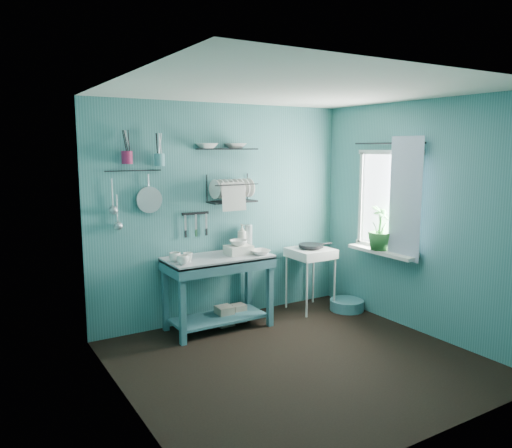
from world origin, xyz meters
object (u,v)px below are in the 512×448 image
water_bottle (248,236)px  floor_basin (347,305)px  wash_tub (239,250)px  colander (149,200)px  mug_right (175,257)px  mug_mid (188,257)px  utensil_cup_teal (160,160)px  potted_plant (380,228)px  storage_tin_large (224,316)px  frying_pan (311,246)px  utensil_cup_magenta (127,157)px  soap_bottle (242,237)px  hotplate_stand (310,279)px  storage_tin_small (238,313)px  mug_left (183,260)px  work_counter (218,293)px  dish_rack (232,188)px

water_bottle → floor_basin: (1.13, -0.49, -0.90)m
wash_tub → colander: (-0.91, 0.29, 0.59)m
mug_right → mug_mid: bearing=-26.6°
utensil_cup_teal → potted_plant: utensil_cup_teal is taller
utensil_cup_teal → floor_basin: bearing=-13.1°
mug_mid → storage_tin_large: (0.48, 0.11, -0.76)m
storage_tin_large → colander: bearing=163.6°
frying_pan → colander: (-1.94, 0.28, 0.64)m
frying_pan → utensil_cup_magenta: size_ratio=2.31×
mug_right → colander: colander is taller
mug_mid → soap_bottle: (0.80, 0.26, 0.10)m
mug_right → colander: 0.67m
water_bottle → hotplate_stand: bearing=-16.9°
utensil_cup_magenta → mug_mid: bearing=-30.7°
hotplate_stand → storage_tin_small: hotplate_stand is taller
hotplate_stand → potted_plant: size_ratio=1.52×
utensil_cup_magenta → potted_plant: utensil_cup_magenta is taller
mug_left → potted_plant: potted_plant is taller
storage_tin_large → floor_basin: size_ratio=0.52×
water_bottle → soap_bottle: bearing=-168.7°
mug_left → storage_tin_large: size_ratio=0.56×
frying_pan → floor_basin: frying_pan is taller
potted_plant → storage_tin_large: bearing=155.8°
wash_tub → utensil_cup_teal: bearing=161.6°
wash_tub → soap_bottle: 0.30m
wash_tub → storage_tin_small: wash_tub is taller
work_counter → mug_mid: bearing=-165.4°
soap_bottle → hotplate_stand: soap_bottle is taller
wash_tub → utensil_cup_magenta: utensil_cup_magenta is taller
work_counter → colander: colander is taller
mug_left → soap_bottle: (0.90, 0.36, 0.10)m
mug_left → frying_pan: mug_left is taller
mug_right → dish_rack: size_ratio=0.22×
storage_tin_small → water_bottle: bearing=32.5°
water_bottle → utensil_cup_teal: size_ratio=2.15×
utensil_cup_magenta → floor_basin: bearing=-11.4°
potted_plant → storage_tin_small: size_ratio=2.55×
mug_right → potted_plant: 2.36m
mug_left → storage_tin_small: size_ratio=0.61×
utensil_cup_magenta → storage_tin_large: size_ratio=0.59×
water_bottle → colander: colander is taller
work_counter → storage_tin_large: work_counter is taller
utensil_cup_magenta → mug_right: bearing=-31.9°
hotplate_stand → dish_rack: dish_rack is taller
work_counter → potted_plant: 2.00m
frying_pan → utensil_cup_teal: (-1.82, 0.25, 1.06)m
potted_plant → frying_pan: bearing=124.8°
dish_rack → colander: size_ratio=1.96×
mug_left → wash_tub: wash_tub is taller
work_counter → utensil_cup_teal: size_ratio=8.92×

